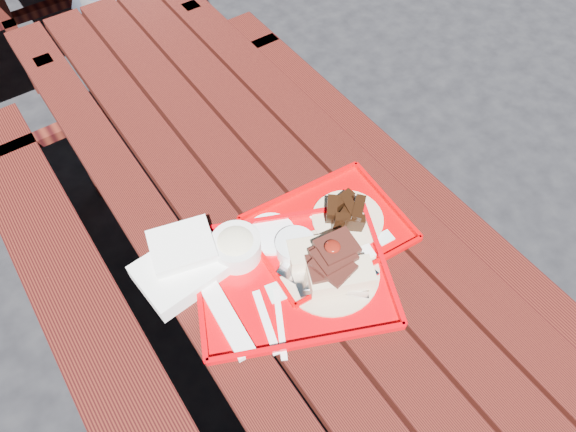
% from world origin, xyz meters
% --- Properties ---
extents(ground, '(60.00, 60.00, 0.00)m').
position_xyz_m(ground, '(0.00, 0.00, 0.00)').
color(ground, black).
rests_on(ground, ground).
extents(picnic_table_near, '(1.41, 2.40, 0.75)m').
position_xyz_m(picnic_table_near, '(-0.00, 0.00, 0.56)').
color(picnic_table_near, '#44150D').
rests_on(picnic_table_near, ground).
extents(near_tray, '(0.59, 0.54, 0.15)m').
position_xyz_m(near_tray, '(-0.07, -0.26, 0.79)').
color(near_tray, '#D20008').
rests_on(near_tray, picnic_table_near).
extents(far_tray, '(0.43, 0.34, 0.07)m').
position_xyz_m(far_tray, '(0.08, -0.22, 0.77)').
color(far_tray, '#CE0003').
rests_on(far_tray, picnic_table_near).
extents(white_cloth, '(0.24, 0.20, 0.09)m').
position_xyz_m(white_cloth, '(-0.29, -0.10, 0.79)').
color(white_cloth, white).
rests_on(white_cloth, picnic_table_near).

